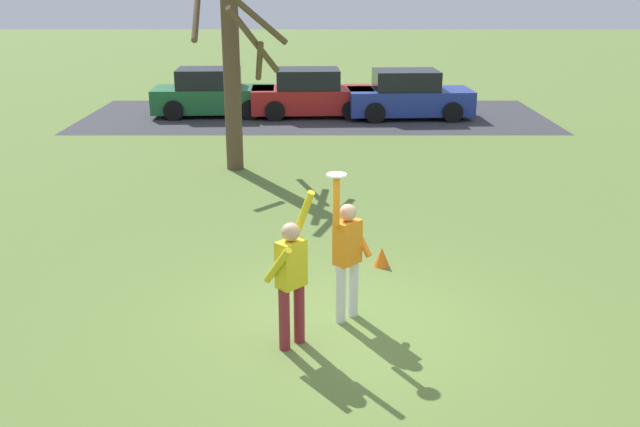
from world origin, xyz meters
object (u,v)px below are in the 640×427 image
at_px(person_catcher, 347,252).
at_px(frisbee_disc, 336,175).
at_px(person_defender, 291,274).
at_px(field_cone_orange, 381,257).
at_px(parked_car_red, 311,95).
at_px(bare_tree_tall, 233,69).
at_px(parked_car_green, 213,94).
at_px(parked_car_blue, 408,96).

bearing_deg(person_catcher, frisbee_disc, 0.00).
relative_size(person_defender, field_cone_orange, 6.39).
bearing_deg(parked_car_red, bare_tree_tall, -106.50).
xyz_separation_m(parked_car_green, field_cone_orange, (4.67, -13.49, -0.57)).
xyz_separation_m(person_defender, parked_car_green, (-3.31, 16.11, -0.25)).
bearing_deg(parked_car_blue, parked_car_green, 173.27).
relative_size(parked_car_blue, field_cone_orange, 13.08).
height_order(person_defender, field_cone_orange, person_defender).
bearing_deg(parked_car_blue, person_defender, -104.91).
height_order(person_catcher, bare_tree_tall, bare_tree_tall).
bearing_deg(field_cone_orange, bare_tree_tall, 116.22).
distance_m(parked_car_red, parked_car_blue, 3.30).
height_order(parked_car_green, bare_tree_tall, bare_tree_tall).
bearing_deg(person_catcher, bare_tree_tall, -119.47).
distance_m(frisbee_disc, parked_car_blue, 15.39).
xyz_separation_m(frisbee_disc, bare_tree_tall, (-2.25, 8.22, 0.35)).
relative_size(frisbee_disc, bare_tree_tall, 0.06).
relative_size(person_catcher, parked_car_red, 0.50).
distance_m(parked_car_green, parked_car_red, 3.36).
bearing_deg(parked_car_green, person_defender, -81.28).
xyz_separation_m(frisbee_disc, parked_car_green, (-3.87, 15.52, -1.37)).
xyz_separation_m(person_catcher, bare_tree_tall, (-2.41, 8.05, 1.46)).
bearing_deg(person_catcher, parked_car_red, -133.61).
xyz_separation_m(parked_car_red, parked_car_blue, (3.28, -0.33, 0.00)).
height_order(person_catcher, person_defender, person_catcher).
relative_size(person_defender, parked_car_green, 0.49).
relative_size(parked_car_green, parked_car_red, 1.00).
distance_m(person_defender, bare_tree_tall, 9.08).
bearing_deg(parked_car_red, parked_car_blue, -8.61).
height_order(person_defender, parked_car_green, person_defender).
relative_size(person_catcher, field_cone_orange, 6.50).
relative_size(parked_car_red, parked_car_blue, 1.00).
height_order(parked_car_red, field_cone_orange, parked_car_red).
height_order(parked_car_red, parked_car_blue, same).
height_order(person_catcher, frisbee_disc, frisbee_disc).
distance_m(frisbee_disc, parked_car_green, 16.06).
relative_size(person_catcher, bare_tree_tall, 0.46).
height_order(frisbee_disc, field_cone_orange, frisbee_disc).
relative_size(frisbee_disc, field_cone_orange, 0.81).
bearing_deg(frisbee_disc, bare_tree_tall, 105.33).
bearing_deg(parked_car_green, parked_car_red, -4.90).
bearing_deg(person_catcher, parked_car_green, -121.42).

